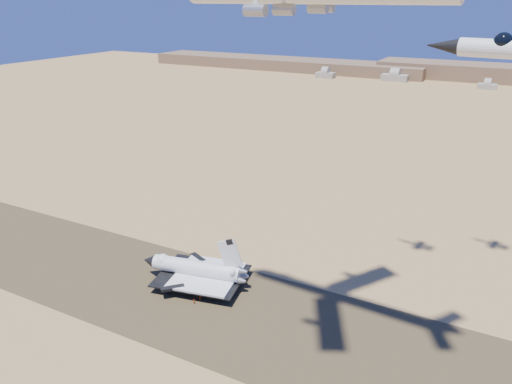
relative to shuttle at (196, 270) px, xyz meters
The scene contains 7 objects.
ground 17.12m from the shuttle, 33.31° to the right, with size 1200.00×1200.00×0.00m, color #B0874E.
runway 17.11m from the shuttle, 33.31° to the right, with size 600.00×50.00×0.06m, color #4B3C25.
hangars 472.13m from the shuttle, 96.12° to the left, with size 200.50×29.50×30.00m.
shuttle is the anchor object (origin of this frame).
crew_a 10.15m from the shuttle, 55.05° to the right, with size 0.60×0.39×1.65m, color #E54C0D.
crew_b 11.77m from the shuttle, 49.31° to the right, with size 0.88×0.51×1.81m, color #E54C0D.
crew_c 13.30m from the shuttle, 59.20° to the right, with size 0.99×0.51×1.69m, color #E54C0D.
Camera 1 is at (73.30, -111.51, 90.70)m, focal length 35.00 mm.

